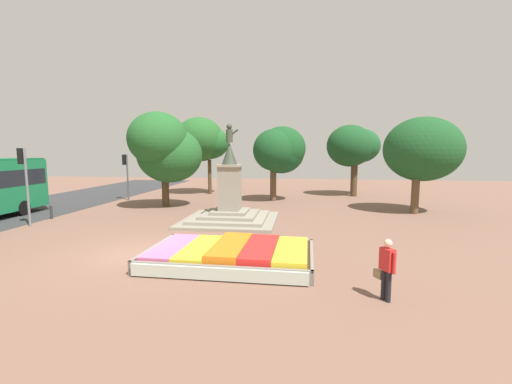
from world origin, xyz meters
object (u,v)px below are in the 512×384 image
(flower_planter, at_px, (232,255))
(statue_monument, at_px, (230,205))
(kerb_bollard_north, at_px, (51,212))
(pedestrian_with_handbag, at_px, (386,266))
(traffic_light_far_corner, at_px, (126,168))
(traffic_light_mid_block, at_px, (24,172))

(flower_planter, relative_size, statue_monument, 1.09)
(kerb_bollard_north, bearing_deg, pedestrian_with_handbag, -27.77)
(traffic_light_far_corner, relative_size, kerb_bollard_north, 4.46)
(statue_monument, xyz_separation_m, traffic_light_mid_block, (-10.06, -2.52, 1.89))
(flower_planter, xyz_separation_m, statue_monument, (-1.50, 6.79, 0.61))
(statue_monument, distance_m, traffic_light_far_corner, 12.03)
(traffic_light_mid_block, bearing_deg, kerb_bollard_north, 96.42)
(statue_monument, relative_size, traffic_light_mid_block, 1.32)
(traffic_light_mid_block, height_order, traffic_light_far_corner, traffic_light_mid_block)
(traffic_light_far_corner, bearing_deg, pedestrian_with_handbag, -45.66)
(traffic_light_mid_block, distance_m, traffic_light_far_corner, 9.46)
(traffic_light_far_corner, bearing_deg, traffic_light_mid_block, -92.20)
(flower_planter, bearing_deg, pedestrian_with_handbag, -27.91)
(traffic_light_far_corner, bearing_deg, kerb_bollard_north, -94.41)
(statue_monument, distance_m, traffic_light_mid_block, 10.55)
(traffic_light_far_corner, relative_size, pedestrian_with_handbag, 2.18)
(traffic_light_far_corner, distance_m, pedestrian_with_handbag, 22.61)
(flower_planter, relative_size, kerb_bollard_north, 7.22)
(statue_monument, bearing_deg, traffic_light_mid_block, -165.93)
(traffic_light_mid_block, xyz_separation_m, kerb_bollard_north, (-0.22, 1.92, -2.36))
(flower_planter, distance_m, pedestrian_with_handbag, 5.21)
(statue_monument, xyz_separation_m, kerb_bollard_north, (-10.28, -0.60, -0.48))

